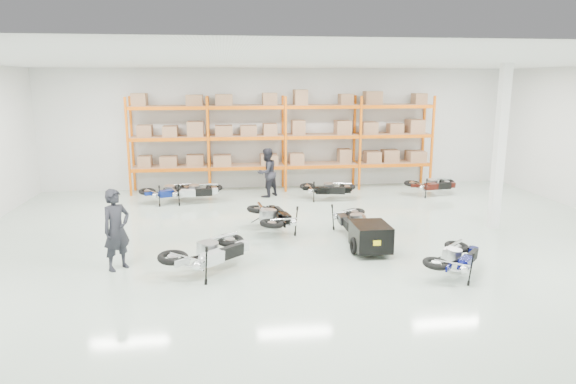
{
  "coord_description": "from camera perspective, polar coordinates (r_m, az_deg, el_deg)",
  "views": [
    {
      "loc": [
        -2.25,
        -12.55,
        4.04
      ],
      "look_at": [
        -0.56,
        0.89,
        1.1
      ],
      "focal_mm": 32.0,
      "sensor_mm": 36.0,
      "label": 1
    }
  ],
  "objects": [
    {
      "name": "room",
      "position": [
        12.87,
        2.97,
        4.24
      ],
      "size": [
        18.0,
        18.0,
        18.0
      ],
      "color": "#AFC4B3",
      "rests_on": "ground"
    },
    {
      "name": "pallet_rack",
      "position": [
        19.21,
        -0.43,
        6.93
      ],
      "size": [
        11.28,
        0.98,
        3.62
      ],
      "color": "#E35F0B",
      "rests_on": "ground"
    },
    {
      "name": "structural_column",
      "position": [
        15.13,
        22.45,
        4.53
      ],
      "size": [
        0.25,
        0.25,
        4.5
      ],
      "primitive_type": "cube",
      "color": "white",
      "rests_on": "ground"
    },
    {
      "name": "moto_blue_centre",
      "position": [
        11.47,
        18.2,
        -6.41
      ],
      "size": [
        1.67,
        1.72,
        1.04
      ],
      "primitive_type": null,
      "rotation": [
        0.0,
        -0.09,
        2.4
      ],
      "color": "#070A47",
      "rests_on": "ground"
    },
    {
      "name": "moto_silver_left",
      "position": [
        11.16,
        -8.71,
        -5.98
      ],
      "size": [
        2.04,
        1.94,
        1.22
      ],
      "primitive_type": null,
      "rotation": [
        0.0,
        -0.09,
        2.29
      ],
      "color": "#B1B4B8",
      "rests_on": "ground"
    },
    {
      "name": "moto_black_far_left",
      "position": [
        13.9,
        -1.73,
        -2.23
      ],
      "size": [
        1.22,
        1.98,
        1.2
      ],
      "primitive_type": null,
      "rotation": [
        0.0,
        -0.09,
        3.31
      ],
      "color": "black",
      "rests_on": "ground"
    },
    {
      "name": "moto_touring_right",
      "position": [
        13.81,
        7.32,
        -2.64
      ],
      "size": [
        0.84,
        1.69,
        1.09
      ],
      "primitive_type": null,
      "rotation": [
        0.0,
        -0.09,
        -0.0
      ],
      "color": "black",
      "rests_on": "ground"
    },
    {
      "name": "trailer",
      "position": [
        12.35,
        9.15,
        -4.92
      ],
      "size": [
        0.92,
        1.74,
        0.73
      ],
      "rotation": [
        0.0,
        0.0,
        -0.0
      ],
      "color": "black",
      "rests_on": "ground"
    },
    {
      "name": "moto_back_a",
      "position": [
        17.76,
        -13.09,
        0.45
      ],
      "size": [
        1.84,
        1.38,
        1.07
      ],
      "primitive_type": null,
      "rotation": [
        0.0,
        -0.09,
        1.96
      ],
      "color": "navy",
      "rests_on": "ground"
    },
    {
      "name": "moto_back_b",
      "position": [
        17.61,
        -10.5,
        0.52
      ],
      "size": [
        1.78,
        0.98,
        1.11
      ],
      "primitive_type": null,
      "rotation": [
        0.0,
        -0.09,
        1.65
      ],
      "color": "silver",
      "rests_on": "ground"
    },
    {
      "name": "moto_back_c",
      "position": [
        17.77,
        4.41,
        0.75
      ],
      "size": [
        1.79,
        1.13,
        1.08
      ],
      "primitive_type": null,
      "rotation": [
        0.0,
        -0.09,
        1.38
      ],
      "color": "black",
      "rests_on": "ground"
    },
    {
      "name": "moto_back_d",
      "position": [
        19.14,
        15.73,
        1.15
      ],
      "size": [
        1.71,
        0.95,
        1.07
      ],
      "primitive_type": null,
      "rotation": [
        0.0,
        -0.09,
        1.65
      ],
      "color": "#3E110C",
      "rests_on": "ground"
    },
    {
      "name": "person_left",
      "position": [
        11.7,
        -18.52,
        -3.99
      ],
      "size": [
        0.77,
        0.77,
        1.79
      ],
      "primitive_type": "imported",
      "rotation": [
        0.0,
        0.0,
        0.79
      ],
      "color": "black",
      "rests_on": "ground"
    },
    {
      "name": "person_back",
      "position": [
        18.14,
        -2.38,
        2.17
      ],
      "size": [
        1.07,
        1.05,
        1.73
      ],
      "primitive_type": "imported",
      "rotation": [
        0.0,
        0.0,
        3.87
      ],
      "color": "black",
      "rests_on": "ground"
    }
  ]
}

